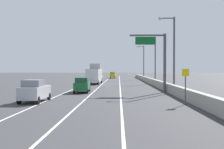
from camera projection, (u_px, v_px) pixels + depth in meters
The scene contains 14 objects.
ground_plane at pixel (114, 81), 68.21m from camera, with size 320.00×320.00×0.00m, color #38383A.
lane_stripe_left at pixel (87, 83), 59.35m from camera, with size 0.16×130.00×0.00m, color silver.
lane_stripe_center at pixel (103, 83), 59.27m from camera, with size 0.16×130.00×0.00m, color silver.
lane_stripe_right at pixel (120, 83), 59.18m from camera, with size 0.16×130.00×0.00m, color silver.
jersey_barrier_right at pixel (160, 84), 44.02m from camera, with size 0.60×120.00×1.10m, color #9E998E.
overhead_sign_gantry at pixel (159, 55), 35.77m from camera, with size 4.68×0.36×7.50m.
speed_advisory_sign at pixel (185, 84), 23.40m from camera, with size 0.60×0.11×3.00m.
lamp_post_right_second at pixel (172, 49), 35.23m from camera, with size 2.14×0.44×9.60m.
lamp_post_right_third at pixel (154, 57), 57.17m from camera, with size 2.14×0.44×9.60m.
lamp_post_right_fourth at pixel (143, 60), 79.12m from camera, with size 2.14×0.44×9.60m.
car_green_0 at pixel (82, 85), 35.57m from camera, with size 1.94×4.27×1.91m.
car_silver_1 at pixel (35, 91), 25.26m from camera, with size 1.92×4.40×2.03m.
car_yellow_2 at pixel (113, 75), 91.00m from camera, with size 1.91×4.78×2.05m.
box_truck at pixel (94, 75), 56.34m from camera, with size 2.65×8.84×4.09m.
Camera 1 is at (1.30, -4.16, 2.98)m, focal length 44.90 mm.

